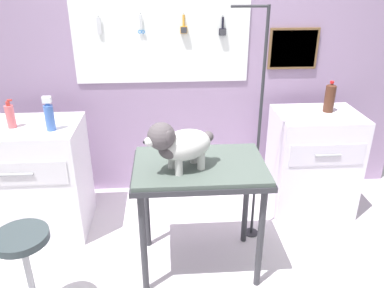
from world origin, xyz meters
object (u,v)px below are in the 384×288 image
(counter_left, at_px, (33,179))
(pump_bottle_white, at_px, (49,116))
(cabinet_right, at_px, (312,162))
(soda_bottle, at_px, (330,98))
(grooming_table, at_px, (200,176))
(grooming_arm, at_px, (257,141))
(dog, at_px, (179,144))
(stool, at_px, (24,253))

(counter_left, distance_m, pump_bottle_white, 0.61)
(pump_bottle_white, bearing_deg, cabinet_right, 6.79)
(cabinet_right, relative_size, soda_bottle, 3.45)
(grooming_table, xyz_separation_m, pump_bottle_white, (-1.03, 0.43, 0.29))
(grooming_table, bearing_deg, cabinet_right, 33.18)
(grooming_arm, bearing_deg, cabinet_right, 31.74)
(dog, bearing_deg, soda_bottle, 32.36)
(dog, bearing_deg, grooming_arm, 33.98)
(stool, relative_size, pump_bottle_white, 2.54)
(dog, height_order, pump_bottle_white, pump_bottle_white)
(dog, distance_m, stool, 1.06)
(grooming_table, xyz_separation_m, soda_bottle, (1.12, 0.72, 0.28))
(grooming_arm, bearing_deg, stool, -153.34)
(grooming_table, relative_size, pump_bottle_white, 3.46)
(dog, bearing_deg, stool, -158.74)
(grooming_table, relative_size, stool, 1.36)
(grooming_table, bearing_deg, dog, -149.60)
(soda_bottle, bearing_deg, grooming_arm, -149.08)
(soda_bottle, bearing_deg, dog, -147.64)
(counter_left, bearing_deg, pump_bottle_white, -23.72)
(soda_bottle, bearing_deg, stool, -151.96)
(dog, xyz_separation_m, pump_bottle_white, (-0.89, 0.51, 0.02))
(counter_left, xyz_separation_m, pump_bottle_white, (0.23, -0.10, 0.56))
(grooming_arm, height_order, stool, grooming_arm)
(dog, distance_m, counter_left, 1.39)
(counter_left, distance_m, cabinet_right, 2.30)
(grooming_table, xyz_separation_m, grooming_arm, (0.44, 0.31, 0.10))
(stool, relative_size, soda_bottle, 2.48)
(pump_bottle_white, bearing_deg, grooming_table, -22.70)
(counter_left, height_order, soda_bottle, soda_bottle)
(cabinet_right, bearing_deg, pump_bottle_white, -173.21)
(cabinet_right, distance_m, pump_bottle_white, 2.15)
(counter_left, bearing_deg, stool, -75.52)
(dog, xyz_separation_m, counter_left, (-1.13, 0.61, -0.54))
(dog, relative_size, cabinet_right, 0.51)
(pump_bottle_white, height_order, soda_bottle, pump_bottle_white)
(stool, bearing_deg, dog, 21.26)
(grooming_table, height_order, grooming_arm, grooming_arm)
(grooming_arm, xyz_separation_m, cabinet_right, (0.59, 0.36, -0.38))
(dog, bearing_deg, pump_bottle_white, 150.30)
(pump_bottle_white, distance_m, soda_bottle, 2.17)
(grooming_arm, height_order, counter_left, grooming_arm)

